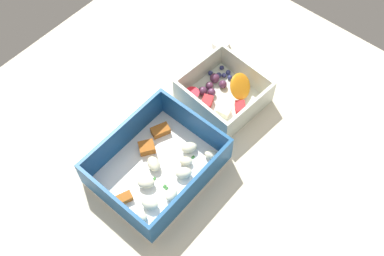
# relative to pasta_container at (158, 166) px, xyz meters

# --- Properties ---
(table_surface) EXTENTS (0.80, 0.80, 0.02)m
(table_surface) POSITION_rel_pasta_container_xyz_m (0.12, 0.01, -0.03)
(table_surface) COLOR beige
(table_surface) RESTS_ON ground
(pasta_container) EXTENTS (0.21, 0.17, 0.07)m
(pasta_container) POSITION_rel_pasta_container_xyz_m (0.00, 0.00, 0.00)
(pasta_container) COLOR white
(pasta_container) RESTS_ON table_surface
(fruit_bowl) EXTENTS (0.15, 0.15, 0.06)m
(fruit_bowl) POSITION_rel_pasta_container_xyz_m (0.20, 0.01, -0.00)
(fruit_bowl) COLOR silver
(fruit_bowl) RESTS_ON table_surface
(paper_cup_liner) EXTENTS (0.04, 0.04, 0.02)m
(paper_cup_liner) POSITION_rel_pasta_container_xyz_m (0.30, 0.10, -0.01)
(paper_cup_liner) COLOR white
(paper_cup_liner) RESTS_ON table_surface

